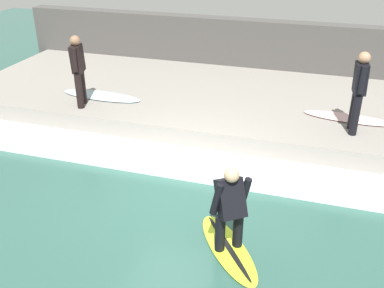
{
  "coord_description": "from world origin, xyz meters",
  "views": [
    {
      "loc": [
        -6.32,
        -2.11,
        4.37
      ],
      "look_at": [
        0.52,
        0.0,
        0.7
      ],
      "focal_mm": 42.0,
      "sensor_mm": 36.0,
      "label": 1
    }
  ],
  "objects_px": {
    "surfboard_waiting_far": "(349,118)",
    "surfboard_waiting_near": "(101,96)",
    "surfer_waiting_far": "(359,88)",
    "surfboard_riding": "(228,248)",
    "surfer_waiting_near": "(78,67)",
    "surfer_riding": "(230,205)"
  },
  "relations": [
    {
      "from": "surfboard_waiting_far",
      "to": "surfboard_waiting_near",
      "type": "bearing_deg",
      "value": 93.64
    },
    {
      "from": "surfer_waiting_far",
      "to": "surfboard_waiting_far",
      "type": "height_order",
      "value": "surfer_waiting_far"
    },
    {
      "from": "surfboard_riding",
      "to": "surfer_waiting_far",
      "type": "bearing_deg",
      "value": -24.86
    },
    {
      "from": "surfer_waiting_near",
      "to": "surfboard_waiting_near",
      "type": "relative_size",
      "value": 0.77
    },
    {
      "from": "surfer_riding",
      "to": "surfboard_riding",
      "type": "bearing_deg",
      "value": -135.0
    },
    {
      "from": "surfboard_waiting_near",
      "to": "surfer_waiting_far",
      "type": "xyz_separation_m",
      "value": [
        -0.23,
        -5.63,
        0.87
      ]
    },
    {
      "from": "surfer_riding",
      "to": "surfboard_waiting_near",
      "type": "height_order",
      "value": "surfer_riding"
    },
    {
      "from": "surfer_waiting_near",
      "to": "surfboard_waiting_far",
      "type": "xyz_separation_m",
      "value": [
        0.96,
        -5.75,
        -0.86
      ]
    },
    {
      "from": "surfer_riding",
      "to": "surfboard_waiting_near",
      "type": "bearing_deg",
      "value": 46.21
    },
    {
      "from": "surfboard_riding",
      "to": "surfer_waiting_near",
      "type": "relative_size",
      "value": 1.03
    },
    {
      "from": "surfer_waiting_far",
      "to": "surfer_riding",
      "type": "bearing_deg",
      "value": 155.14
    },
    {
      "from": "surfer_riding",
      "to": "surfer_waiting_near",
      "type": "distance_m",
      "value": 5.27
    },
    {
      "from": "surfer_waiting_near",
      "to": "surfboard_waiting_near",
      "type": "bearing_deg",
      "value": -14.6
    },
    {
      "from": "surfboard_riding",
      "to": "surfboard_waiting_near",
      "type": "bearing_deg",
      "value": 46.21
    },
    {
      "from": "surfer_waiting_far",
      "to": "surfboard_waiting_far",
      "type": "xyz_separation_m",
      "value": [
        0.59,
        0.04,
        -0.87
      ]
    },
    {
      "from": "surfboard_riding",
      "to": "surfboard_waiting_near",
      "type": "relative_size",
      "value": 0.79
    },
    {
      "from": "surfboard_riding",
      "to": "surfboard_waiting_far",
      "type": "bearing_deg",
      "value": -21.21
    },
    {
      "from": "surfboard_riding",
      "to": "surfboard_waiting_near",
      "type": "distance_m",
      "value": 5.53
    },
    {
      "from": "surfboard_waiting_near",
      "to": "surfboard_riding",
      "type": "bearing_deg",
      "value": -133.79
    },
    {
      "from": "surfer_riding",
      "to": "surfboard_waiting_near",
      "type": "relative_size",
      "value": 0.65
    },
    {
      "from": "surfer_waiting_near",
      "to": "surfer_riding",
      "type": "bearing_deg",
      "value": -127.85
    },
    {
      "from": "surfboard_riding",
      "to": "surfer_riding",
      "type": "height_order",
      "value": "surfer_riding"
    }
  ]
}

